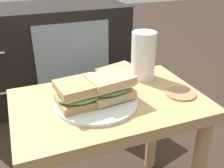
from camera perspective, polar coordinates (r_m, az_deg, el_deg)
side_table at (r=0.83m, az=-0.55°, el=-8.79°), size 0.56×0.36×0.46m
tv_cabinet at (r=1.69m, az=-13.96°, el=6.18°), size 0.96×0.46×0.58m
plate at (r=0.77m, az=-3.39°, el=-3.88°), size 0.24×0.24×0.01m
sandwich_front at (r=0.74m, az=-6.95°, el=-2.00°), size 0.14×0.12×0.07m
sandwich_back at (r=0.76m, az=-0.10°, el=-0.47°), size 0.15×0.12×0.07m
beer_glass at (r=0.90m, az=6.71°, el=5.83°), size 0.08×0.08×0.16m
coaster at (r=0.84m, az=14.45°, el=-1.98°), size 0.09×0.09×0.01m
paper_bag at (r=1.36m, az=1.14°, el=-3.49°), size 0.23×0.19×0.35m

